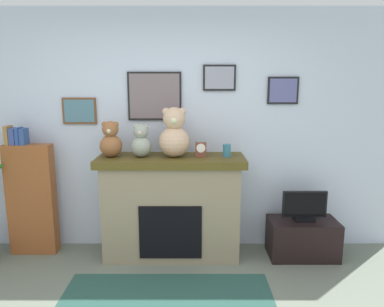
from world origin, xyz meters
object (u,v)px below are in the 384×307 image
object	(u,v)px
mantel_clock	(202,150)
teddy_bear_tan	(112,141)
teddy_bear_cream	(142,142)
television	(306,207)
bookshelf	(33,197)
fireplace	(173,206)
teddy_bear_grey	(176,135)
candle_jar	(228,150)
tv_stand	(304,238)

from	to	relation	value
mantel_clock	teddy_bear_tan	distance (m)	0.92
teddy_bear_cream	television	bearing A→B (deg)	-1.02
bookshelf	mantel_clock	xyz separation A→B (m)	(1.81, -0.07, 0.53)
fireplace	teddy_bear_tan	xyz separation A→B (m)	(-0.61, -0.02, 0.70)
fireplace	teddy_bear_cream	xyz separation A→B (m)	(-0.30, -0.02, 0.69)
mantel_clock	teddy_bear_grey	bearing A→B (deg)	179.81
bookshelf	mantel_clock	distance (m)	1.89
television	teddy_bear_cream	size ratio (longest dim) A/B	1.35
teddy_bear_grey	mantel_clock	bearing A→B (deg)	-0.19
candle_jar	teddy_bear_tan	size ratio (longest dim) A/B	0.36
teddy_bear_tan	teddy_bear_grey	distance (m)	0.65
tv_stand	candle_jar	xyz separation A→B (m)	(-0.82, 0.03, 0.95)
fireplace	bookshelf	distance (m)	1.51
teddy_bear_grey	television	bearing A→B (deg)	-1.26
candle_jar	mantel_clock	distance (m)	0.27
mantel_clock	teddy_bear_grey	world-z (taller)	teddy_bear_grey
mantel_clock	teddy_bear_grey	size ratio (longest dim) A/B	0.29
fireplace	teddy_bear_grey	distance (m)	0.76
teddy_bear_cream	bookshelf	bearing A→B (deg)	176.61
candle_jar	teddy_bear_cream	world-z (taller)	teddy_bear_cream
mantel_clock	teddy_bear_cream	distance (m)	0.61
bookshelf	teddy_bear_grey	xyz separation A→B (m)	(1.54, -0.07, 0.68)
fireplace	candle_jar	world-z (taller)	candle_jar
bookshelf	mantel_clock	bearing A→B (deg)	-2.28
teddy_bear_tan	teddy_bear_cream	bearing A→B (deg)	0.01
bookshelf	candle_jar	bearing A→B (deg)	-1.95
mantel_clock	bookshelf	bearing A→B (deg)	177.72
bookshelf	teddy_bear_cream	xyz separation A→B (m)	(1.20, -0.07, 0.60)
candle_jar	mantel_clock	xyz separation A→B (m)	(-0.27, -0.00, 0.01)
bookshelf	teddy_bear_tan	distance (m)	1.09
fireplace	tv_stand	distance (m)	1.44
bookshelf	teddy_bear_cream	distance (m)	1.35
teddy_bear_tan	teddy_bear_grey	world-z (taller)	teddy_bear_grey
television	teddy_bear_cream	bearing A→B (deg)	178.98
tv_stand	teddy_bear_cream	world-z (taller)	teddy_bear_cream
fireplace	television	distance (m)	1.39
tv_stand	teddy_bear_tan	xyz separation A→B (m)	(-2.00, 0.03, 1.04)
bookshelf	candle_jar	size ratio (longest dim) A/B	10.44
candle_jar	teddy_bear_grey	xyz separation A→B (m)	(-0.54, -0.00, 0.16)
teddy_bear_grey	tv_stand	bearing A→B (deg)	-1.21
tv_stand	teddy_bear_cream	bearing A→B (deg)	179.03
mantel_clock	teddy_bear_cream	bearing A→B (deg)	179.90
teddy_bear_tan	mantel_clock	bearing A→B (deg)	-0.07
candle_jar	fireplace	bearing A→B (deg)	178.23
mantel_clock	teddy_bear_grey	distance (m)	0.31
television	teddy_bear_cream	distance (m)	1.83
fireplace	teddy_bear_tan	world-z (taller)	teddy_bear_tan
bookshelf	tv_stand	bearing A→B (deg)	-1.98
bookshelf	tv_stand	world-z (taller)	bookshelf
tv_stand	teddy_bear_grey	bearing A→B (deg)	178.79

